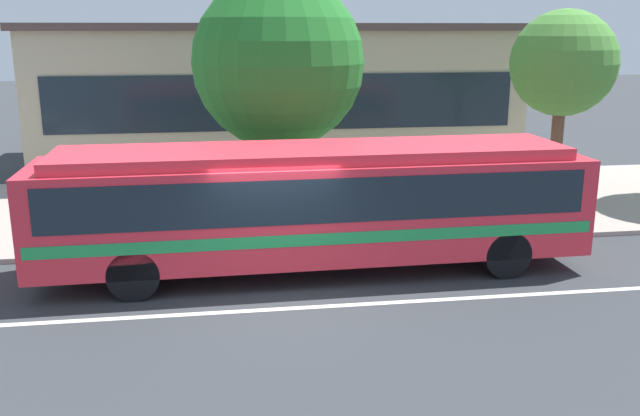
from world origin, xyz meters
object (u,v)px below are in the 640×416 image
pedestrian_waiting_near_sign (415,186)px  street_tree_near_stop (278,63)px  pedestrian_walking_along_curb (413,195)px  street_tree_mid_block (563,64)px  transit_bus (314,199)px

pedestrian_waiting_near_sign → street_tree_near_stop: size_ratio=0.28×
pedestrian_walking_along_curb → street_tree_mid_block: size_ratio=0.30×
pedestrian_waiting_near_sign → transit_bus: bearing=-138.0°
transit_bus → pedestrian_waiting_near_sign: size_ratio=6.58×
pedestrian_walking_along_curb → street_tree_mid_block: 6.10m
transit_bus → street_tree_mid_block: size_ratio=2.10×
pedestrian_waiting_near_sign → pedestrian_walking_along_curb: (-0.25, -0.68, -0.07)m
street_tree_near_stop → street_tree_mid_block: 7.94m
pedestrian_waiting_near_sign → street_tree_near_stop: 4.65m
transit_bus → street_tree_near_stop: (-0.39, 3.66, 2.64)m
pedestrian_walking_along_curb → street_tree_near_stop: 4.72m
transit_bus → pedestrian_walking_along_curb: transit_bus is taller
street_tree_near_stop → pedestrian_waiting_near_sign: bearing=-16.3°
pedestrian_walking_along_curb → street_tree_near_stop: street_tree_near_stop is taller
pedestrian_walking_along_curb → street_tree_near_stop: (-3.11, 1.66, 3.13)m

